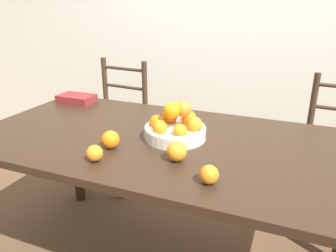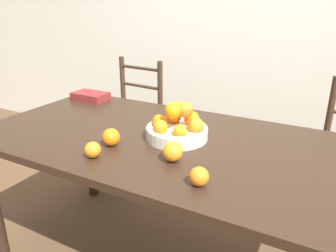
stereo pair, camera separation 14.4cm
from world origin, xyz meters
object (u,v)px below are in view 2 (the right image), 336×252
chair_left (131,125)px  orange_loose_2 (111,137)px  orange_loose_3 (173,152)px  fruit_bowl (177,127)px  orange_loose_0 (93,150)px  book_stack (90,96)px  orange_loose_1 (199,176)px

chair_left → orange_loose_2: bearing=-54.0°
orange_loose_3 → chair_left: bearing=132.5°
fruit_bowl → orange_loose_3: fruit_bowl is taller
fruit_bowl → orange_loose_0: (-0.22, -0.35, -0.02)m
orange_loose_2 → chair_left: bearing=120.6°
orange_loose_2 → book_stack: orange_loose_2 is taller
orange_loose_0 → orange_loose_2: bearing=93.3°
orange_loose_1 → chair_left: chair_left is taller
orange_loose_1 → chair_left: 1.54m
fruit_bowl → orange_loose_1: (0.26, -0.34, -0.02)m
orange_loose_0 → orange_loose_3: orange_loose_3 is taller
orange_loose_0 → orange_loose_3: size_ratio=0.83×
orange_loose_2 → chair_left: size_ratio=0.08×
fruit_bowl → orange_loose_1: size_ratio=4.17×
fruit_bowl → chair_left: 1.13m
orange_loose_2 → book_stack: bearing=137.6°
orange_loose_1 → book_stack: bearing=148.3°
orange_loose_0 → book_stack: bearing=131.6°
orange_loose_3 → book_stack: 1.04m
orange_loose_0 → chair_left: size_ratio=0.07×
orange_loose_1 → book_stack: 1.25m
fruit_bowl → orange_loose_0: size_ratio=4.28×
fruit_bowl → orange_loose_3: (0.09, -0.22, -0.02)m
orange_loose_1 → book_stack: orange_loose_1 is taller
fruit_bowl → book_stack: bearing=158.6°
orange_loose_3 → fruit_bowl: bearing=112.4°
orange_loose_2 → orange_loose_3: (0.31, -0.01, 0.00)m
orange_loose_0 → orange_loose_2: size_ratio=0.85×
orange_loose_2 → book_stack: (-0.58, 0.53, -0.02)m
orange_loose_0 → book_stack: size_ratio=0.30×
chair_left → orange_loose_1: bearing=-40.5°
chair_left → book_stack: 0.54m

